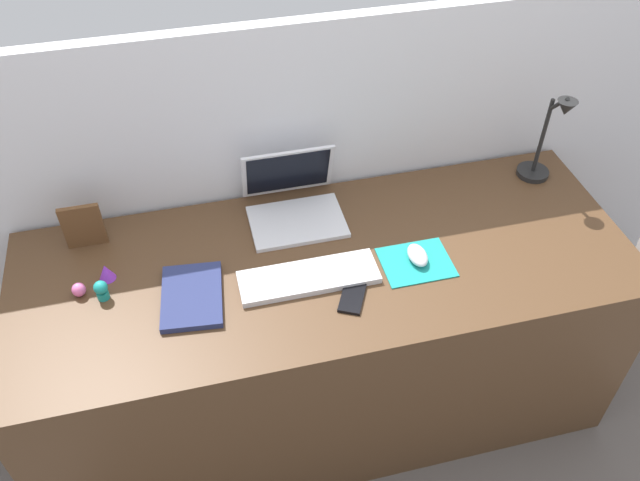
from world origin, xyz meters
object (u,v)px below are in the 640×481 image
Objects in this scene: keyboard at (309,277)px; mouse at (418,255)px; cell_phone at (353,296)px; toy_figurine_purple at (106,272)px; laptop at (293,199)px; toy_figurine_pink at (79,290)px; desk_lamp at (548,141)px; notebook_pad at (192,296)px; picture_frame at (83,226)px; toy_figurine_teal at (101,290)px.

mouse is (0.34, 0.00, 0.01)m from keyboard.
cell_phone is 0.72m from toy_figurine_purple.
laptop is 0.44m from mouse.
mouse is 2.22× the size of toy_figurine_pink.
keyboard is at bearing -162.71° from desk_lamp.
laptop reaches higher than mouse.
cell_phone is 0.46m from notebook_pad.
laptop is 0.70m from toy_figurine_pink.
laptop is at bearing 135.84° from mouse.
toy_figurine_purple reaches higher than keyboard.
notebook_pad is at bearing -140.14° from laptop.
mouse is at bearing 0.10° from keyboard.
keyboard is 1.71× the size of notebook_pad.
desk_lamp is (0.85, -0.04, 0.11)m from laptop.
desk_lamp is (0.77, 0.37, 0.16)m from cell_phone.
picture_frame is at bearing 177.73° from cell_phone.
toy_figurine_purple is at bearing -173.02° from cell_phone.
picture_frame is (-0.65, 0.00, 0.02)m from laptop.
mouse is at bearing 5.39° from notebook_pad.
cell_phone is 0.71m from toy_figurine_teal.
toy_figurine_teal is (-0.01, -0.08, 0.01)m from toy_figurine_purple.
laptop is 2.00× the size of picture_frame.
keyboard is at bearing -26.24° from picture_frame.
cell_phone is 2.03× the size of toy_figurine_teal.
toy_figurine_teal is (-0.69, 0.17, 0.03)m from cell_phone.
mouse is 1.79× the size of toy_figurine_purple.
keyboard is at bearing -6.92° from toy_figurine_teal.
toy_figurine_purple is at bearing 170.88° from mouse.
desk_lamp reaches higher than mouse.
cell_phone is at bearing -7.25° from notebook_pad.
laptop is 0.42m from cell_phone.
desk_lamp is (0.87, 0.27, 0.15)m from keyboard.
cell_phone is at bearing -42.54° from keyboard.
toy_figurine_purple is (-0.68, 0.24, 0.02)m from cell_phone.
toy_figurine_purple is (-1.45, -0.13, -0.14)m from desk_lamp.
toy_figurine_teal is at bearing -158.61° from laptop.
keyboard is at bearing -93.65° from laptop.
toy_figurine_pink is (-0.31, 0.09, 0.01)m from notebook_pad.
mouse is at bearing -153.19° from desk_lamp.
keyboard is 0.93m from desk_lamp.
keyboard is 0.59m from toy_figurine_purple.
laptop reaches higher than picture_frame.
notebook_pad is at bearing -16.37° from toy_figurine_pink.
laptop reaches higher than toy_figurine_purple.
laptop is at bearing 128.76° from cell_phone.
picture_frame is (-0.74, 0.41, 0.07)m from cell_phone.
toy_figurine_purple is 0.08m from toy_figurine_teal.
keyboard is 9.48× the size of toy_figurine_pink.
laptop is 0.86m from desk_lamp.
picture_frame is at bearing 100.44° from toy_figurine_teal.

